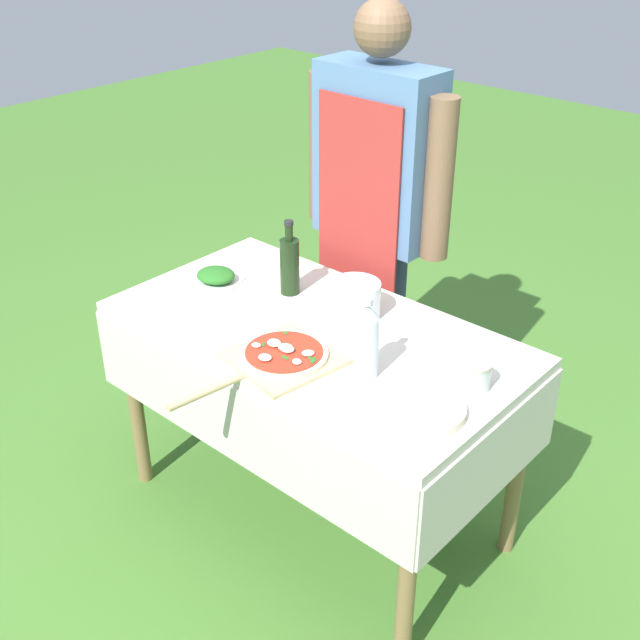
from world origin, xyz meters
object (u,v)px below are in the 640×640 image
pizza_on_peel (280,357)px  oil_bottle (290,265)px  plate_stack (424,410)px  herb_container (216,276)px  water_bottle (367,340)px  prep_table (315,357)px  sauce_jar (474,376)px  person_cook (376,199)px  mixing_tub (355,299)px

pizza_on_peel → oil_bottle: size_ratio=2.13×
plate_stack → herb_container: bearing=171.5°
oil_bottle → water_bottle: oil_bottle is taller
prep_table → herb_container: bearing=179.2°
prep_table → sauce_jar: bearing=5.5°
person_cook → plate_stack: bearing=136.9°
water_bottle → sauce_jar: size_ratio=2.66×
prep_table → water_bottle: bearing=-19.4°
person_cook → prep_table: bearing=111.2°
pizza_on_peel → plate_stack: pizza_on_peel is taller
pizza_on_peel → oil_bottle: bearing=137.8°
prep_table → person_cook: (-0.21, 0.56, 0.33)m
prep_table → person_cook: person_cook is taller
pizza_on_peel → water_bottle: bearing=33.4°
oil_bottle → herb_container: 0.29m
person_cook → oil_bottle: (-0.02, -0.44, -0.12)m
pizza_on_peel → water_bottle: water_bottle is taller
oil_bottle → sauce_jar: size_ratio=2.83×
pizza_on_peel → mixing_tub: bearing=99.7°
plate_stack → oil_bottle: bearing=160.3°
pizza_on_peel → oil_bottle: (-0.28, 0.34, 0.09)m
oil_bottle → herb_container: bearing=-153.8°
sauce_jar → prep_table: bearing=-174.5°
person_cook → plate_stack: (0.73, -0.71, -0.21)m
person_cook → plate_stack: size_ratio=7.28×
person_cook → pizza_on_peel: bearing=109.2°
water_bottle → sauce_jar: bearing=29.9°
prep_table → herb_container: 0.50m
mixing_tub → water_bottle: bearing=-45.5°
water_bottle → herb_container: water_bottle is taller
water_bottle → plate_stack: bearing=-10.0°
prep_table → oil_bottle: (-0.23, 0.13, 0.21)m
pizza_on_peel → water_bottle: (0.24, 0.11, 0.10)m
herb_container → mixing_tub: bearing=15.5°
prep_table → sauce_jar: 0.58m
herb_container → mixing_tub: (0.52, 0.14, 0.03)m
person_cook → herb_container: (-0.27, -0.56, -0.20)m
pizza_on_peel → mixing_tub: (-0.01, 0.36, 0.05)m
mixing_tub → pizza_on_peel: bearing=-88.6°
water_bottle → herb_container: bearing=172.0°
prep_table → pizza_on_peel: 0.25m
water_bottle → mixing_tub: water_bottle is taller
plate_stack → pizza_on_peel: bearing=-171.6°
oil_bottle → water_bottle: bearing=-23.8°
person_cook → water_bottle: size_ratio=6.73×
prep_table → sauce_jar: (0.56, 0.05, 0.14)m
water_bottle → mixing_tub: size_ratio=1.51×
pizza_on_peel → plate_stack: 0.48m
mixing_tub → oil_bottle: bearing=-175.2°
prep_table → mixing_tub: size_ratio=8.18×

